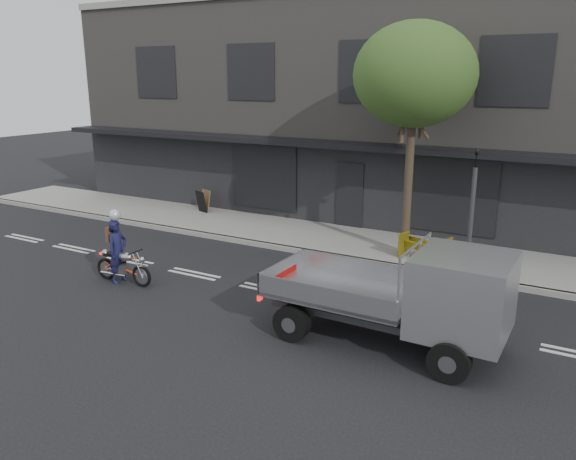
# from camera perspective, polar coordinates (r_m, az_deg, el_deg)

# --- Properties ---
(ground) EXTENTS (80.00, 80.00, 0.00)m
(ground) POSITION_cam_1_polar(r_m,az_deg,el_deg) (14.40, -1.99, -6.08)
(ground) COLOR black
(ground) RESTS_ON ground
(sidewalk) EXTENTS (32.00, 3.20, 0.15)m
(sidewalk) POSITION_cam_1_polar(r_m,az_deg,el_deg) (18.33, 5.65, -1.14)
(sidewalk) COLOR gray
(sidewalk) RESTS_ON ground
(kerb) EXTENTS (32.00, 0.20, 0.15)m
(kerb) POSITION_cam_1_polar(r_m,az_deg,el_deg) (16.94, 3.46, -2.49)
(kerb) COLOR gray
(kerb) RESTS_ON ground
(building_main) EXTENTS (26.00, 10.00, 8.00)m
(building_main) POSITION_cam_1_polar(r_m,az_deg,el_deg) (23.82, 12.48, 11.99)
(building_main) COLOR slate
(building_main) RESTS_ON ground
(street_tree) EXTENTS (3.40, 3.40, 6.74)m
(street_tree) POSITION_cam_1_polar(r_m,az_deg,el_deg) (16.35, 12.72, 15.06)
(street_tree) COLOR #382B21
(street_tree) RESTS_ON ground
(traffic_light_pole) EXTENTS (0.12, 0.12, 3.50)m
(traffic_light_pole) POSITION_cam_1_polar(r_m,az_deg,el_deg) (15.47, 18.10, 1.10)
(traffic_light_pole) COLOR #2D2D30
(traffic_light_pole) RESTS_ON ground
(motorcycle) EXTENTS (1.83, 0.53, 0.94)m
(motorcycle) POSITION_cam_1_polar(r_m,az_deg,el_deg) (15.33, -16.41, -3.45)
(motorcycle) COLOR black
(motorcycle) RESTS_ON ground
(rider) EXTENTS (0.42, 0.63, 1.68)m
(rider) POSITION_cam_1_polar(r_m,az_deg,el_deg) (15.33, -16.91, -2.09)
(rider) COLOR #15163B
(rider) RESTS_ON ground
(flatbed_ute) EXTENTS (4.80, 2.04, 2.21)m
(flatbed_ute) POSITION_cam_1_polar(r_m,az_deg,el_deg) (11.09, 15.02, -6.35)
(flatbed_ute) COLOR black
(flatbed_ute) RESTS_ON ground
(construction_barrier) EXTENTS (1.46, 0.95, 0.76)m
(construction_barrier) POSITION_cam_1_polar(r_m,az_deg,el_deg) (16.37, 13.56, -1.88)
(construction_barrier) COLOR yellow
(construction_barrier) RESTS_ON sidewalk
(sandwich_board) EXTENTS (0.61, 0.50, 0.84)m
(sandwich_board) POSITION_cam_1_polar(r_m,az_deg,el_deg) (21.97, -8.82, 2.85)
(sandwich_board) COLOR black
(sandwich_board) RESTS_ON sidewalk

